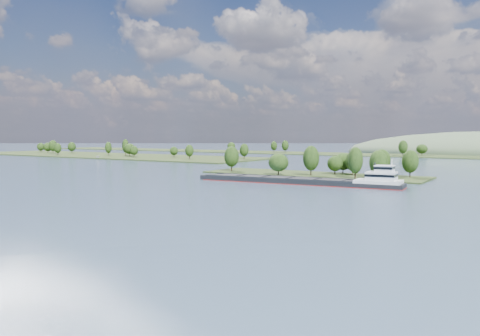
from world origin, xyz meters
The scene contains 6 objects.
ground centered at (0.00, 120.00, 0.00)m, with size 1800.00×1800.00×0.00m, color #3B5067.
tree_island centered at (5.80, 178.91, 3.94)m, with size 100.00×32.14×14.08m.
left_bank centered at (-229.70, 259.98, 0.83)m, with size 300.00×80.00×15.40m.
back_shoreline centered at (7.90, 399.82, 0.64)m, with size 900.00×60.00×14.45m.
cargo_barge centered at (15.13, 144.68, 1.34)m, with size 79.15×16.14×10.63m.
motorboat centered at (-196.31, 224.96, 1.15)m, with size 2.24×5.95×2.30m, color white.
Camera 1 is at (87.01, -12.61, 18.12)m, focal length 35.00 mm.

